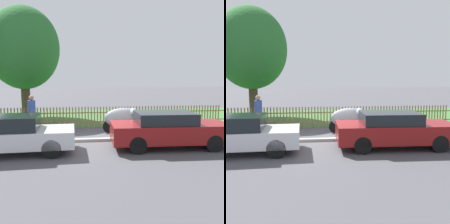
{
  "view_description": "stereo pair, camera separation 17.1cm",
  "coord_description": "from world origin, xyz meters",
  "views": [
    {
      "loc": [
        -1.29,
        -10.14,
        2.65
      ],
      "look_at": [
        0.12,
        1.04,
        1.1
      ],
      "focal_mm": 40.0,
      "sensor_mm": 36.0,
      "label": 1
    },
    {
      "loc": [
        -1.12,
        -10.16,
        2.65
      ],
      "look_at": [
        0.12,
        1.04,
        1.1
      ],
      "focal_mm": 40.0,
      "sensor_mm": 36.0,
      "label": 2
    }
  ],
  "objects": [
    {
      "name": "ground_plane",
      "position": [
        0.0,
        0.0,
        0.0
      ],
      "size": [
        120.0,
        120.0,
        0.0
      ],
      "primitive_type": "plane",
      "color": "#4C4C51"
    },
    {
      "name": "kerb_stone",
      "position": [
        0.0,
        0.1,
        0.06
      ],
      "size": [
        30.0,
        0.2,
        0.12
      ],
      "primitive_type": "cube",
      "color": "#B2ADA3",
      "rests_on": "ground"
    },
    {
      "name": "grass_strip",
      "position": [
        0.0,
        6.79,
        0.01
      ],
      "size": [
        30.0,
        7.62,
        0.01
      ],
      "primitive_type": "cube",
      "color": "#3D7033",
      "rests_on": "ground"
    },
    {
      "name": "park_fence",
      "position": [
        -0.0,
        2.99,
        0.56
      ],
      "size": [
        30.0,
        0.05,
        1.13
      ],
      "color": "olive",
      "rests_on": "ground"
    },
    {
      "name": "parked_car_black_saloon",
      "position": [
        -3.58,
        -1.27,
        0.69
      ],
      "size": [
        4.04,
        1.8,
        1.35
      ],
      "rotation": [
        0.0,
        0.0,
        0.03
      ],
      "color": "silver",
      "rests_on": "ground"
    },
    {
      "name": "parked_car_navy_estate",
      "position": [
        2.03,
        -1.14,
        0.71
      ],
      "size": [
        4.54,
        1.87,
        1.36
      ],
      "rotation": [
        0.0,
        0.0,
        -0.03
      ],
      "color": "maroon",
      "rests_on": "ground"
    },
    {
      "name": "covered_motorcycle",
      "position": [
        0.82,
        1.59,
        0.73
      ],
      "size": [
        2.05,
        0.74,
        1.21
      ],
      "rotation": [
        0.0,
        0.0,
        -0.04
      ],
      "color": "black",
      "rests_on": "ground"
    },
    {
      "name": "tree_behind_motorcycle",
      "position": [
        -4.93,
        7.12,
        4.54
      ],
      "size": [
        4.65,
        4.65,
        7.24
      ],
      "color": "#473828",
      "rests_on": "ground"
    },
    {
      "name": "pedestrian_near_fence",
      "position": [
        -3.66,
        2.26,
        1.02
      ],
      "size": [
        0.47,
        0.47,
        1.81
      ],
      "rotation": [
        0.0,
        0.0,
        4.33
      ],
      "color": "black",
      "rests_on": "ground"
    }
  ]
}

